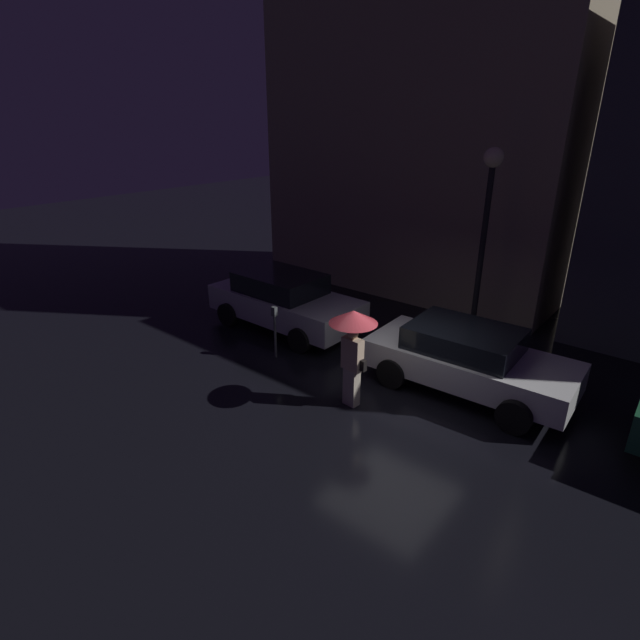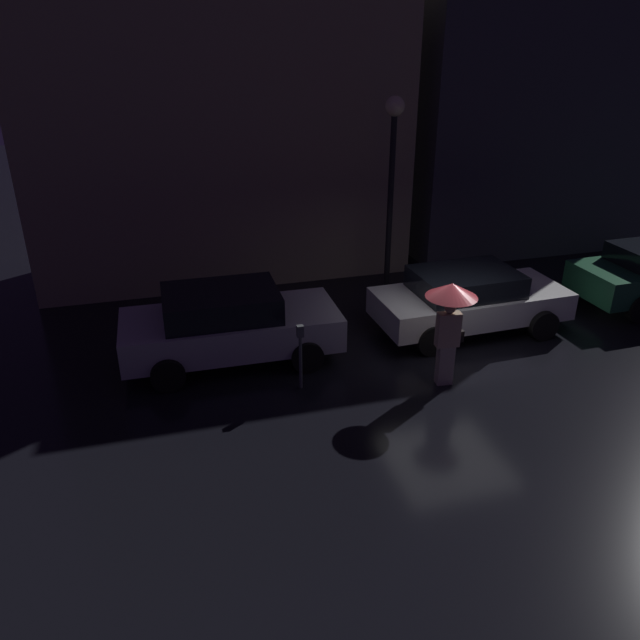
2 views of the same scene
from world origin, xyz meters
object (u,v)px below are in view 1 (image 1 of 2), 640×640
Objects in this scene: parked_car_white at (468,358)px; parked_car_silver at (284,300)px; street_lamp_near at (487,208)px; pedestrian_with_umbrella at (353,334)px; parking_meter at (275,326)px.

parked_car_silver is at bearing 177.73° from parked_car_white.
street_lamp_near is at bearing 30.44° from parked_car_silver.
street_lamp_near reaches higher than pedestrian_with_umbrella.
parking_meter is (-4.13, -1.44, 0.06)m from parked_car_white.
street_lamp_near is (4.28, 2.44, 2.58)m from parked_car_silver.
pedestrian_with_umbrella is at bearing -11.80° from parking_meter.
parked_car_silver is 0.90× the size of street_lamp_near.
parked_car_silver is at bearing 126.50° from parking_meter.
parking_meter is at bearing -5.94° from pedestrian_with_umbrella.
street_lamp_near reaches higher than parked_car_white.
parked_car_silver is 1.01× the size of parked_car_white.
parked_car_white is 4.37m from parking_meter.
pedestrian_with_umbrella reaches higher than parked_car_silver.
street_lamp_near is (-0.94, 2.47, 2.63)m from parked_car_white.
parked_car_silver reaches higher than parked_car_white.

